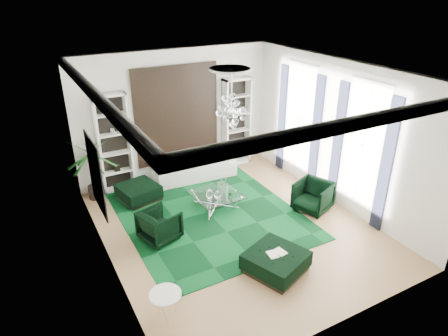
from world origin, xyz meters
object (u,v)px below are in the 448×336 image
side_table (166,306)px  palm (91,162)px  armchair_left (160,225)px  sofa (194,167)px  ottoman_front (276,262)px  armchair_right (313,196)px  ottoman_side (139,193)px  coffee_table (216,201)px

side_table → palm: (-0.12, 5.05, 0.82)m
armchair_left → palm: bearing=-0.4°
sofa → ottoman_front: 4.78m
side_table → sofa: bearing=60.4°
ottoman_front → palm: 5.62m
armchair_right → ottoman_front: 2.76m
sofa → ottoman_front: (-0.34, -4.77, -0.14)m
armchair_right → ottoman_side: armchair_right is taller
sofa → armchair_right: armchair_right is taller
sofa → ottoman_side: sofa is taller
ottoman_side → armchair_left: bearing=-93.7°
side_table → palm: size_ratio=0.26×
armchair_left → armchair_right: bearing=-117.9°
sofa → ottoman_front: sofa is taller
coffee_table → ottoman_front: 2.86m
side_table → ottoman_front: bearing=3.1°
coffee_table → palm: palm is taller
armchair_left → armchair_right: size_ratio=0.93×
ottoman_side → ottoman_front: same height
ottoman_front → palm: (-2.56, 4.92, 0.88)m
coffee_table → side_table: side_table is taller
armchair_left → ottoman_front: bearing=-161.1°
armchair_left → palm: size_ratio=0.37×
palm → ottoman_side: bearing=-33.9°
coffee_table → side_table: size_ratio=2.07×
armchair_left → side_table: size_ratio=1.44×
side_table → armchair_right: bearing=19.7°
sofa → coffee_table: bearing=86.9°
ottoman_side → palm: 1.49m
armchair_left → ottoman_side: 2.04m
ottoman_side → palm: (-1.01, 0.67, 0.88)m
armchair_right → ottoman_front: armchair_right is taller
armchair_left → ottoman_side: bearing=-22.1°
armchair_right → ottoman_front: bearing=-77.2°
armchair_left → ottoman_front: 2.79m
sofa → ottoman_side: 1.98m
palm → coffee_table: bearing=-37.6°
sofa → armchair_left: 3.26m
coffee_table → ottoman_side: size_ratio=1.20×
armchair_left → armchair_right: 4.01m
palm → armchair_left: bearing=-72.1°
coffee_table → ottoman_side: 2.17m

